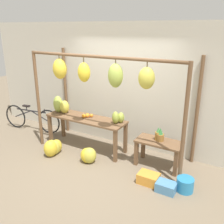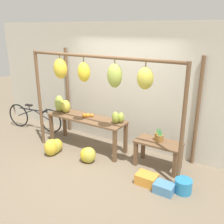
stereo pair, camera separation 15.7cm
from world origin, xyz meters
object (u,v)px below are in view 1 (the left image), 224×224
at_px(orange_pile, 87,116).
at_px(blue_bucket, 185,185).
at_px(banana_pile_on_table, 61,105).
at_px(fruit_crate_purple, 166,187).
at_px(parked_bicycle, 32,118).
at_px(pineapple_cluster, 159,135).
at_px(papaya_pile, 118,118).
at_px(banana_pile_ground_right, 88,155).
at_px(banana_pile_ground_left, 53,147).
at_px(fruit_crate_white, 148,178).

relative_size(orange_pile, blue_bucket, 0.73).
distance_m(banana_pile_on_table, fruit_crate_purple, 3.05).
relative_size(blue_bucket, parked_bicycle, 0.17).
bearing_deg(fruit_crate_purple, blue_bucket, 33.64).
height_order(pineapple_cluster, fruit_crate_purple, pineapple_cluster).
xyz_separation_m(orange_pile, pineapple_cluster, (1.69, 0.05, -0.12)).
bearing_deg(banana_pile_on_table, orange_pile, 2.83).
distance_m(orange_pile, papaya_pile, 0.78).
xyz_separation_m(parked_bicycle, fruit_crate_purple, (4.02, -0.77, -0.26)).
bearing_deg(pineapple_cluster, banana_pile_ground_right, -154.04).
distance_m(banana_pile_ground_right, parked_bicycle, 2.41).
xyz_separation_m(blue_bucket, papaya_pile, (-1.62, 0.55, 0.75)).
height_order(banana_pile_on_table, fruit_crate_purple, banana_pile_on_table).
relative_size(banana_pile_on_table, blue_bucket, 1.48).
xyz_separation_m(orange_pile, banana_pile_ground_right, (0.41, -0.57, -0.62)).
bearing_deg(papaya_pile, pineapple_cluster, 0.78).
bearing_deg(orange_pile, parked_bicycle, 177.82).
xyz_separation_m(banana_pile_ground_left, papaya_pile, (1.24, 0.71, 0.70)).
bearing_deg(papaya_pile, fruit_crate_white, -33.56).
distance_m(banana_pile_on_table, fruit_crate_white, 2.70).
relative_size(orange_pile, papaya_pile, 0.65).
xyz_separation_m(fruit_crate_white, parked_bicycle, (-3.66, 0.69, 0.25)).
height_order(banana_pile_on_table, parked_bicycle, banana_pile_on_table).
distance_m(blue_bucket, parked_bicycle, 4.34).
bearing_deg(blue_bucket, orange_pile, 167.85).
bearing_deg(banana_pile_ground_left, orange_pile, 54.87).
height_order(banana_pile_ground_left, fruit_crate_purple, banana_pile_ground_left).
bearing_deg(fruit_crate_white, papaya_pile, 146.44).
bearing_deg(fruit_crate_purple, banana_pile_ground_right, 175.78).
relative_size(pineapple_cluster, parked_bicycle, 0.16).
relative_size(banana_pile_on_table, papaya_pile, 1.34).
height_order(orange_pile, banana_pile_ground_right, orange_pile).
distance_m(fruit_crate_white, papaya_pile, 1.42).
distance_m(papaya_pile, fruit_crate_purple, 1.73).
bearing_deg(fruit_crate_white, fruit_crate_purple, -12.07).
relative_size(pineapple_cluster, papaya_pile, 0.84).
height_order(banana_pile_ground_left, banana_pile_ground_right, banana_pile_ground_left).
height_order(banana_pile_ground_right, fruit_crate_white, banana_pile_ground_right).
bearing_deg(fruit_crate_purple, parked_bicycle, 169.16).
bearing_deg(banana_pile_ground_left, parked_bicycle, 152.65).
height_order(pineapple_cluster, blue_bucket, pineapple_cluster).
height_order(fruit_crate_white, parked_bicycle, parked_bicycle).
bearing_deg(banana_pile_ground_left, blue_bucket, 3.02).
relative_size(blue_bucket, fruit_crate_purple, 0.88).
distance_m(orange_pile, fruit_crate_white, 2.00).
bearing_deg(orange_pile, pineapple_cluster, 1.76).
relative_size(banana_pile_on_table, fruit_crate_purple, 1.31).
distance_m(blue_bucket, papaya_pile, 1.87).
xyz_separation_m(pineapple_cluster, banana_pile_ground_right, (-1.28, -0.62, -0.50)).
bearing_deg(pineapple_cluster, banana_pile_ground_left, -161.61).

